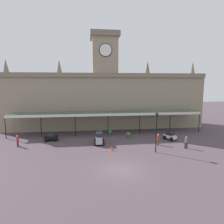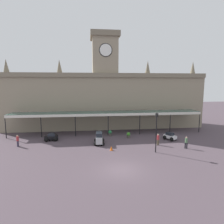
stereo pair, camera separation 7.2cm
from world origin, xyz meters
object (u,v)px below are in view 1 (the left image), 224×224
at_px(pedestrian_beside_cars, 18,140).
at_px(victorian_lamppost, 156,128).
at_px(car_black_sedan, 51,138).
at_px(car_silver_van, 99,139).
at_px(pedestrian_near_entrance, 158,139).
at_px(planter_near_kerb, 128,135).
at_px(traffic_cone, 111,148).
at_px(car_white_sedan, 170,137).
at_px(pedestrian_crossing_forecourt, 186,142).
at_px(planter_by_canopy, 110,133).

height_order(pedestrian_beside_cars, victorian_lamppost, victorian_lamppost).
bearing_deg(car_black_sedan, car_silver_van, -19.40).
bearing_deg(pedestrian_near_entrance, pedestrian_beside_cars, 175.02).
height_order(car_silver_van, planter_near_kerb, car_silver_van).
distance_m(car_silver_van, traffic_cone, 3.37).
xyz_separation_m(car_white_sedan, pedestrian_beside_cars, (-22.88, -0.61, 0.41)).
xyz_separation_m(car_silver_van, pedestrian_crossing_forecourt, (11.81, -3.43, 0.10)).
height_order(pedestrian_near_entrance, traffic_cone, pedestrian_near_entrance).
distance_m(pedestrian_beside_cars, traffic_cone, 13.43).
relative_size(car_black_sedan, traffic_cone, 3.52).
bearing_deg(traffic_cone, planter_near_kerb, 58.17).
xyz_separation_m(victorian_lamppost, planter_near_kerb, (-2.14, 7.06, -2.77)).
height_order(victorian_lamppost, planter_by_canopy, victorian_lamppost).
xyz_separation_m(pedestrian_near_entrance, planter_by_canopy, (-6.38, 5.89, -0.42)).
height_order(pedestrian_crossing_forecourt, traffic_cone, pedestrian_crossing_forecourt).
height_order(car_black_sedan, pedestrian_crossing_forecourt, pedestrian_crossing_forecourt).
bearing_deg(pedestrian_near_entrance, car_white_sedan, 39.51).
height_order(car_silver_van, car_white_sedan, car_silver_van).
distance_m(pedestrian_crossing_forecourt, planter_by_canopy, 12.46).
relative_size(car_white_sedan, pedestrian_beside_cars, 1.35).
bearing_deg(car_white_sedan, pedestrian_near_entrance, -140.49).
bearing_deg(car_silver_van, car_black_sedan, 160.60).
xyz_separation_m(car_silver_van, pedestrian_beside_cars, (-11.56, 0.21, 0.10)).
bearing_deg(victorian_lamppost, traffic_cone, 165.97).
relative_size(traffic_cone, planter_near_kerb, 0.63).
bearing_deg(planter_by_canopy, traffic_cone, -94.89).
height_order(car_silver_van, victorian_lamppost, victorian_lamppost).
distance_m(car_black_sedan, car_white_sedan, 18.77).
bearing_deg(pedestrian_near_entrance, pedestrian_crossing_forecourt, -29.63).
height_order(car_silver_van, pedestrian_beside_cars, car_silver_van).
xyz_separation_m(victorian_lamppost, traffic_cone, (-5.65, 1.41, -2.96)).
relative_size(pedestrian_crossing_forecourt, victorian_lamppost, 0.32).
bearing_deg(traffic_cone, car_silver_van, 116.10).
height_order(car_white_sedan, pedestrian_crossing_forecourt, pedestrian_crossing_forecourt).
height_order(car_black_sedan, planter_by_canopy, car_black_sedan).
xyz_separation_m(traffic_cone, planter_by_canopy, (0.63, 7.36, 0.19)).
bearing_deg(pedestrian_near_entrance, planter_near_kerb, 129.88).
height_order(car_silver_van, traffic_cone, car_silver_van).
bearing_deg(car_white_sedan, car_silver_van, -175.85).
bearing_deg(pedestrian_crossing_forecourt, pedestrian_beside_cars, 171.14).
distance_m(car_silver_van, planter_by_canopy, 4.85).
height_order(pedestrian_near_entrance, planter_by_canopy, pedestrian_near_entrance).
distance_m(car_black_sedan, pedestrian_near_entrance, 16.36).
distance_m(car_white_sedan, pedestrian_near_entrance, 3.72).
relative_size(pedestrian_beside_cars, planter_by_canopy, 1.74).
relative_size(car_black_sedan, car_white_sedan, 0.94).
bearing_deg(car_silver_van, planter_near_kerb, 28.10).
bearing_deg(pedestrian_beside_cars, victorian_lamppost, -13.90).
bearing_deg(car_silver_van, pedestrian_near_entrance, -10.24).
xyz_separation_m(car_white_sedan, traffic_cone, (-9.86, -3.82, -0.20)).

